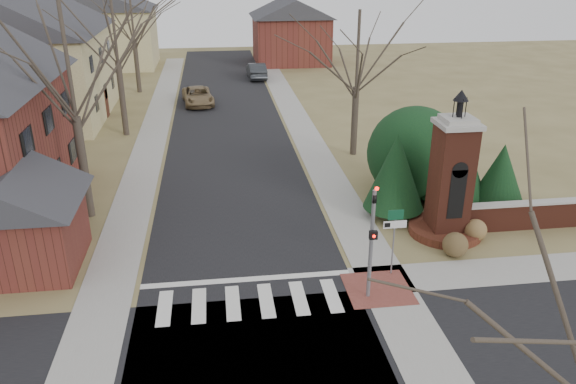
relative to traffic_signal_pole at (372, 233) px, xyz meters
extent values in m
plane|color=brown|center=(-4.30, -0.57, -2.59)|extent=(120.00, 120.00, 0.00)
cube|color=black|center=(-4.30, 21.43, -2.58)|extent=(8.00, 70.00, 0.01)
cube|color=black|center=(-4.30, -3.57, -2.58)|extent=(120.00, 8.00, 0.01)
cube|color=silver|center=(-4.30, 0.23, -2.58)|extent=(8.00, 2.20, 0.02)
cube|color=silver|center=(-4.30, 1.73, -2.58)|extent=(8.00, 0.35, 0.02)
cube|color=gray|center=(0.90, 21.43, -2.58)|extent=(2.00, 60.00, 0.02)
cube|color=gray|center=(-9.50, 21.43, -2.58)|extent=(2.00, 60.00, 0.02)
cube|color=brown|center=(0.50, 0.43, -2.57)|extent=(2.40, 2.40, 0.02)
cylinder|color=slate|center=(0.00, 0.03, -0.49)|extent=(0.14, 0.14, 4.20)
imported|color=black|center=(0.00, 0.03, 1.46)|extent=(0.15, 0.18, 0.90)
sphere|color=#FF0C05|center=(0.00, -0.19, 1.76)|extent=(0.14, 0.14, 0.14)
cube|color=black|center=(0.00, -0.15, 0.01)|extent=(0.28, 0.16, 0.30)
sphere|color=#FF0C05|center=(0.00, -0.24, 0.01)|extent=(0.11, 0.11, 0.11)
cylinder|color=slate|center=(1.30, 1.43, -1.29)|extent=(0.06, 0.06, 2.60)
cube|color=silver|center=(1.30, 1.41, -0.44)|extent=(0.90, 0.03, 0.30)
cube|color=black|center=(1.00, 1.39, -0.44)|extent=(0.22, 0.02, 0.18)
cube|color=#0E4529|center=(1.30, 1.41, -0.04)|extent=(0.60, 0.03, 0.40)
cylinder|color=#5E291B|center=(4.70, 4.43, -2.41)|extent=(3.20, 3.20, 0.36)
cube|color=#5E291B|center=(4.70, 4.43, -0.09)|extent=(1.50, 1.50, 5.00)
cube|color=black|center=(4.70, 3.71, -0.39)|extent=(0.70, 0.10, 2.20)
cube|color=gray|center=(4.70, 4.43, 2.46)|extent=(1.70, 1.70, 0.20)
cube|color=gray|center=(4.70, 4.43, 2.66)|extent=(1.30, 1.30, 0.20)
cylinder|color=black|center=(4.70, 4.43, 3.06)|extent=(0.20, 0.20, 0.60)
cone|color=black|center=(4.70, 4.43, 3.66)|extent=(0.64, 0.64, 0.45)
cube|color=#5E291B|center=(9.20, 4.43, -1.99)|extent=(7.50, 0.40, 1.20)
cube|color=gray|center=(9.20, 4.43, -1.34)|extent=(7.50, 0.50, 0.10)
cube|color=beige|center=(-17.80, 26.43, 0.61)|extent=(9.00, 12.00, 6.40)
cube|color=maroon|center=(-12.80, 3.93, -1.19)|extent=(4.00, 4.00, 2.80)
cube|color=beige|center=(-16.30, 47.43, 0.41)|extent=(10.00, 8.00, 6.00)
cube|color=beige|center=(-19.10, 45.83, 4.40)|extent=(0.75, 0.75, 3.08)
cube|color=maroon|center=(3.70, 47.43, -0.09)|extent=(8.00, 8.00, 5.00)
cube|color=maroon|center=(1.46, 45.83, 3.31)|extent=(0.75, 0.75, 2.80)
cylinder|color=#473D33|center=(2.90, 6.43, -2.34)|extent=(0.20, 0.20, 0.50)
cone|color=black|center=(2.90, 6.43, -0.29)|extent=(2.80, 2.80, 3.60)
cylinder|color=#473D33|center=(6.20, 7.63, -2.34)|extent=(0.20, 0.20, 0.50)
cone|color=black|center=(6.20, 7.63, 0.01)|extent=(3.40, 3.40, 4.20)
cylinder|color=#473D33|center=(8.20, 6.63, -2.34)|extent=(0.20, 0.20, 0.50)
cone|color=black|center=(8.20, 6.63, -0.69)|extent=(2.40, 2.40, 2.80)
sphere|color=black|center=(4.70, 8.93, -0.19)|extent=(4.80, 4.80, 4.80)
cylinder|color=#473D33|center=(-11.30, 8.43, -0.17)|extent=(0.40, 0.40, 4.83)
cylinder|color=#473D33|center=(-11.30, 21.43, -0.07)|extent=(0.40, 0.40, 5.04)
cylinder|color=#473D33|center=(-11.80, 34.43, -0.38)|extent=(0.40, 0.40, 4.41)
cylinder|color=#473D33|center=(3.20, 15.43, -0.49)|extent=(0.40, 0.40, 4.20)
imported|color=olive|center=(-6.51, 29.23, -1.90)|extent=(2.85, 5.19, 1.38)
imported|color=#2F3236|center=(-0.90, 38.88, -1.81)|extent=(1.80, 4.75, 1.55)
sphere|color=brown|center=(4.30, 2.43, -2.06)|extent=(1.04, 1.04, 1.04)
sphere|color=brown|center=(5.74, 3.64, -2.10)|extent=(0.97, 0.97, 0.97)
camera|label=1|loc=(-5.17, -16.74, 8.96)|focal=35.00mm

